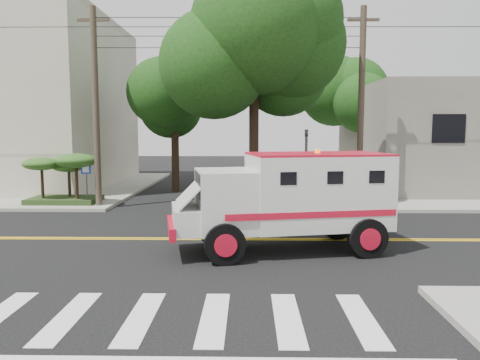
{
  "coord_description": "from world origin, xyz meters",
  "views": [
    {
      "loc": [
        1.25,
        -15.06,
        3.56
      ],
      "look_at": [
        0.92,
        3.36,
        1.6
      ],
      "focal_mm": 35.0,
      "sensor_mm": 36.0,
      "label": 1
    }
  ],
  "objects": [
    {
      "name": "utility_pole_left",
      "position": [
        -5.6,
        6.0,
        4.5
      ],
      "size": [
        0.28,
        0.28,
        9.0
      ],
      "primitive_type": "cylinder",
      "color": "#382D23",
      "rests_on": "ground"
    },
    {
      "name": "armored_truck",
      "position": [
        2.48,
        -1.4,
        1.65
      ],
      "size": [
        6.68,
        3.54,
        2.9
      ],
      "rotation": [
        0.0,
        0.0,
        0.19
      ],
      "color": "beige",
      "rests_on": "ground"
    },
    {
      "name": "sidewalk_nw",
      "position": [
        -13.5,
        13.5,
        0.07
      ],
      "size": [
        17.0,
        17.0,
        0.15
      ],
      "primitive_type": "cube",
      "color": "gray",
      "rests_on": "ground"
    },
    {
      "name": "tree_left",
      "position": [
        -2.68,
        11.79,
        5.73
      ],
      "size": [
        4.48,
        4.2,
        7.7
      ],
      "color": "black",
      "rests_on": "ground"
    },
    {
      "name": "building_right",
      "position": [
        15.0,
        14.0,
        3.15
      ],
      "size": [
        14.0,
        12.0,
        6.0
      ],
      "primitive_type": "cube",
      "color": "#6A665B",
      "rests_on": "sidewalk_ne"
    },
    {
      "name": "utility_pole_right",
      "position": [
        6.3,
        6.2,
        4.5
      ],
      "size": [
        0.28,
        0.28,
        9.0
      ],
      "primitive_type": "cylinder",
      "color": "#382D23",
      "rests_on": "ground"
    },
    {
      "name": "tree_right",
      "position": [
        8.84,
        15.77,
        6.09
      ],
      "size": [
        4.8,
        4.5,
        8.2
      ],
      "color": "black",
      "rests_on": "ground"
    },
    {
      "name": "traffic_signal",
      "position": [
        3.8,
        5.6,
        2.23
      ],
      "size": [
        0.15,
        0.18,
        3.6
      ],
      "color": "#3F3F42",
      "rests_on": "ground"
    },
    {
      "name": "pedestrian_a",
      "position": [
        7.6,
        7.0,
        0.99
      ],
      "size": [
        0.62,
        0.41,
        1.69
      ],
      "primitive_type": "imported",
      "rotation": [
        0.0,
        0.0,
        3.13
      ],
      "color": "gray",
      "rests_on": "sidewalk_ne"
    },
    {
      "name": "palm_planter",
      "position": [
        -7.44,
        6.62,
        1.65
      ],
      "size": [
        3.52,
        2.63,
        2.36
      ],
      "color": "#1E3314",
      "rests_on": "sidewalk_nw"
    },
    {
      "name": "ground",
      "position": [
        0.0,
        0.0,
        0.0
      ],
      "size": [
        100.0,
        100.0,
        0.0
      ],
      "primitive_type": "plane",
      "color": "black",
      "rests_on": "ground"
    },
    {
      "name": "sidewalk_ne",
      "position": [
        13.5,
        13.5,
        0.07
      ],
      "size": [
        17.0,
        17.0,
        0.15
      ],
      "primitive_type": "cube",
      "color": "gray",
      "rests_on": "ground"
    },
    {
      "name": "accessibility_sign",
      "position": [
        -6.2,
        6.17,
        1.37
      ],
      "size": [
        0.45,
        0.1,
        2.02
      ],
      "color": "#3F3F42",
      "rests_on": "ground"
    },
    {
      "name": "pedestrian_b",
      "position": [
        5.5,
        5.5,
        0.96
      ],
      "size": [
        0.99,
        0.93,
        1.63
      ],
      "primitive_type": "imported",
      "rotation": [
        0.0,
        0.0,
        2.61
      ],
      "color": "gray",
      "rests_on": "sidewalk_ne"
    },
    {
      "name": "tree_main",
      "position": [
        1.94,
        6.21,
        7.2
      ],
      "size": [
        6.08,
        5.7,
        9.85
      ],
      "color": "black",
      "rests_on": "ground"
    }
  ]
}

